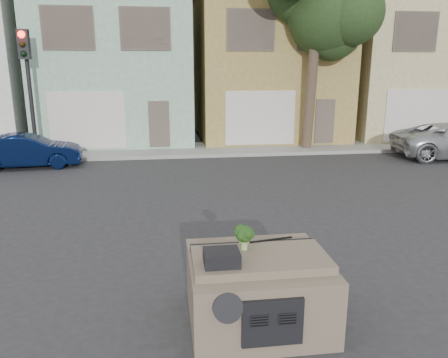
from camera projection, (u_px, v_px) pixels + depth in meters
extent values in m
plane|color=#303033|center=(228.00, 243.00, 9.45)|extent=(120.00, 120.00, 0.00)
cube|color=gray|center=(195.00, 150.00, 19.51)|extent=(40.00, 3.00, 0.15)
cube|color=#98C0A5|center=(119.00, 64.00, 21.96)|extent=(7.20, 8.20, 7.55)
cube|color=#A48948|center=(264.00, 64.00, 22.93)|extent=(7.20, 8.20, 7.55)
cube|color=#C9B982|center=(398.00, 65.00, 23.89)|extent=(7.20, 8.20, 7.55)
imported|color=black|center=(29.00, 168.00, 16.42)|extent=(3.97, 1.79, 1.26)
cube|color=black|center=(30.00, 96.00, 17.08)|extent=(0.40, 0.40, 5.10)
cube|color=#253C1B|center=(313.00, 53.00, 18.43)|extent=(4.40, 4.00, 8.50)
cube|color=#6F614E|center=(258.00, 287.00, 6.44)|extent=(2.00, 1.80, 1.12)
cube|color=black|center=(222.00, 258.00, 5.86)|extent=(0.48, 0.38, 0.20)
cube|color=black|center=(271.00, 240.00, 6.69)|extent=(0.69, 0.15, 0.02)
cube|color=#1A3611|center=(244.00, 237.00, 6.33)|extent=(0.43, 0.43, 0.37)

